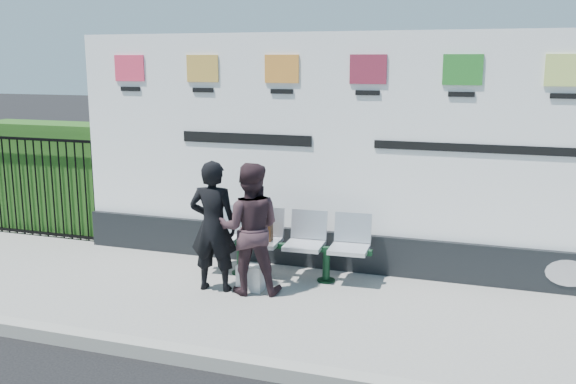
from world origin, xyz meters
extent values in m
cube|color=gray|center=(0.00, 2.50, 0.06)|extent=(14.00, 3.00, 0.12)
cube|color=gray|center=(0.00, 1.00, 0.07)|extent=(14.00, 0.18, 0.14)
cube|color=black|center=(0.50, 3.85, 0.37)|extent=(8.00, 0.30, 0.50)
cube|color=white|center=(0.50, 3.85, 1.87)|extent=(8.00, 0.14, 2.50)
cube|color=#234E17|center=(-4.58, 4.30, 0.97)|extent=(2.35, 0.70, 1.70)
imported|color=black|center=(-1.03, 2.58, 0.89)|extent=(0.60, 0.43, 1.54)
imported|color=#322025|center=(-0.60, 2.64, 0.88)|extent=(0.87, 0.76, 1.53)
cube|color=black|center=(-0.69, 3.23, 0.69)|extent=(0.29, 0.14, 0.22)
cube|color=silver|center=(-0.62, 2.70, 0.27)|extent=(0.30, 0.18, 0.30)
camera|label=1|loc=(2.10, -3.95, 2.78)|focal=40.00mm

